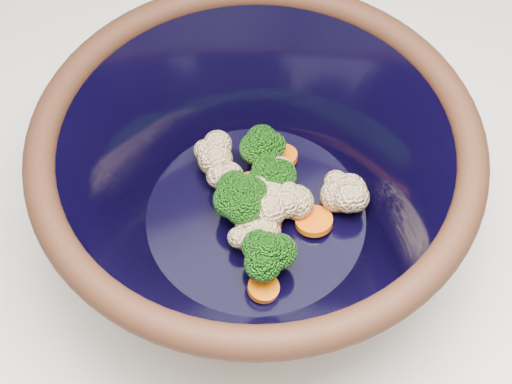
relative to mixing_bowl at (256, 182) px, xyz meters
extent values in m
cylinder|color=black|center=(0.00, 0.00, -0.08)|extent=(0.20, 0.20, 0.01)
torus|color=black|center=(0.00, 0.00, 0.05)|extent=(0.34, 0.34, 0.02)
cylinder|color=black|center=(0.00, 0.00, -0.05)|extent=(0.19, 0.19, 0.00)
cylinder|color=#608442|center=(0.02, 0.02, -0.04)|extent=(0.01, 0.01, 0.02)
ellipsoid|color=#226C14|center=(0.02, 0.02, -0.02)|extent=(0.04, 0.04, 0.03)
cylinder|color=#608442|center=(-0.01, -0.05, -0.04)|extent=(0.01, 0.01, 0.02)
ellipsoid|color=#226C14|center=(-0.01, -0.05, -0.02)|extent=(0.04, 0.04, 0.04)
cylinder|color=#608442|center=(0.03, 0.05, -0.04)|extent=(0.01, 0.01, 0.02)
ellipsoid|color=#226C14|center=(0.03, 0.05, -0.02)|extent=(0.04, 0.04, 0.03)
cylinder|color=#608442|center=(-0.01, 0.00, -0.04)|extent=(0.01, 0.01, 0.02)
ellipsoid|color=#226C14|center=(-0.01, 0.00, -0.02)|extent=(0.04, 0.04, 0.04)
sphere|color=beige|center=(0.00, -0.03, -0.04)|extent=(0.03, 0.03, 0.03)
sphere|color=beige|center=(0.00, 0.00, -0.03)|extent=(0.03, 0.03, 0.03)
sphere|color=beige|center=(0.02, 0.02, -0.03)|extent=(0.03, 0.03, 0.03)
sphere|color=beige|center=(0.03, -0.01, -0.03)|extent=(0.03, 0.03, 0.03)
sphere|color=beige|center=(0.07, -0.02, -0.03)|extent=(0.03, 0.03, 0.03)
sphere|color=beige|center=(0.00, -0.01, -0.03)|extent=(0.03, 0.03, 0.03)
sphere|color=beige|center=(0.08, -0.02, -0.03)|extent=(0.03, 0.03, 0.03)
sphere|color=beige|center=(-0.01, 0.06, -0.03)|extent=(0.03, 0.03, 0.03)
sphere|color=beige|center=(-0.01, 0.04, -0.04)|extent=(0.03, 0.03, 0.03)
sphere|color=beige|center=(-0.02, -0.02, -0.04)|extent=(0.03, 0.03, 0.03)
cylinder|color=orange|center=(0.00, 0.00, -0.04)|extent=(0.03, 0.03, 0.01)
cylinder|color=orange|center=(-0.02, -0.07, -0.04)|extent=(0.03, 0.03, 0.01)
cylinder|color=orange|center=(0.00, -0.01, -0.04)|extent=(0.03, 0.03, 0.01)
cylinder|color=orange|center=(0.00, 0.00, -0.04)|extent=(0.03, 0.03, 0.01)
cylinder|color=orange|center=(0.01, 0.02, -0.04)|extent=(0.03, 0.03, 0.01)
cylinder|color=orange|center=(0.04, -0.03, -0.04)|extent=(0.03, 0.03, 0.01)
cylinder|color=orange|center=(-0.01, -0.01, -0.04)|extent=(0.03, 0.03, 0.01)
cylinder|color=orange|center=(0.04, 0.05, -0.04)|extent=(0.03, 0.03, 0.01)
camera|label=1|loc=(-0.12, -0.30, 0.47)|focal=50.00mm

